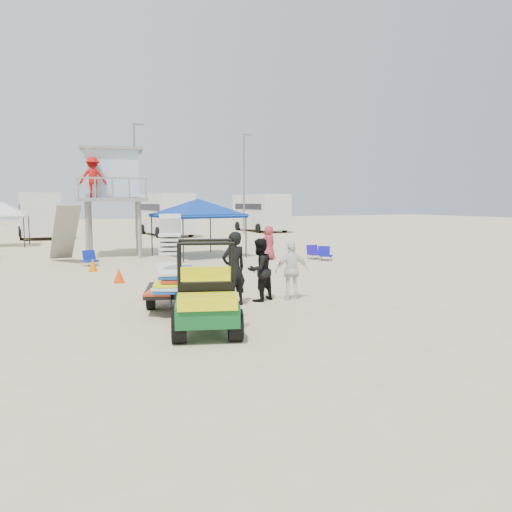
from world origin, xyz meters
name	(u,v)px	position (x,y,z in m)	size (l,w,h in m)	color
ground	(302,340)	(0.00, 0.00, 0.00)	(140.00, 140.00, 0.00)	beige
utility_cart	(206,290)	(-1.40, 1.46, 0.85)	(1.91, 2.66, 1.83)	#0C4E1F
surf_trailer	(172,275)	(-1.40, 3.80, 0.84)	(1.84, 2.53, 2.05)	black
man_left	(234,269)	(0.12, 3.50, 0.94)	(0.69, 0.45, 1.89)	black
man_mid	(259,270)	(0.97, 3.75, 0.84)	(0.81, 0.63, 1.67)	black
man_right	(292,271)	(1.82, 3.50, 0.79)	(0.92, 0.39, 1.58)	white
lifeguard_tower	(110,178)	(-0.49, 16.88, 3.77)	(3.71, 3.71, 5.06)	gray
canopy_blue	(198,202)	(3.13, 14.59, 2.62)	(3.96, 3.96, 3.17)	black
canopy_white_c	(2,205)	(-5.26, 24.92, 2.46)	(2.95, 2.95, 3.01)	black
cone_near	(119,275)	(-1.80, 8.44, 0.25)	(0.34, 0.34, 0.50)	#EC3D07
cone_far	(93,265)	(-2.17, 11.55, 0.25)	(0.34, 0.34, 0.50)	orange
beach_chair_a	(89,258)	(-2.04, 13.38, 0.31)	(0.69, 0.76, 0.64)	#0E219B
beach_chair_b	(314,252)	(7.61, 11.40, 0.31)	(0.60, 0.65, 0.64)	#1E0EA1
beach_chair_c	(325,253)	(7.76, 10.71, 0.31)	(0.74, 0.85, 0.64)	#0E0F9A
rv_mid_left	(39,213)	(-3.00, 31.49, 1.80)	(2.65, 6.50, 3.25)	silver
rv_mid_right	(166,212)	(6.00, 29.99, 1.80)	(2.64, 7.00, 3.25)	silver
rv_far_right	(260,211)	(15.00, 31.49, 1.80)	(2.64, 6.60, 3.25)	silver
light_pole_left	(135,182)	(3.00, 27.00, 4.00)	(0.14, 0.14, 8.00)	slate
light_pole_right	(244,184)	(12.00, 28.50, 4.00)	(0.14, 0.14, 8.00)	slate
distant_beachgoers	(57,240)	(-2.92, 17.58, 0.82)	(13.80, 10.92, 1.68)	#35589F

